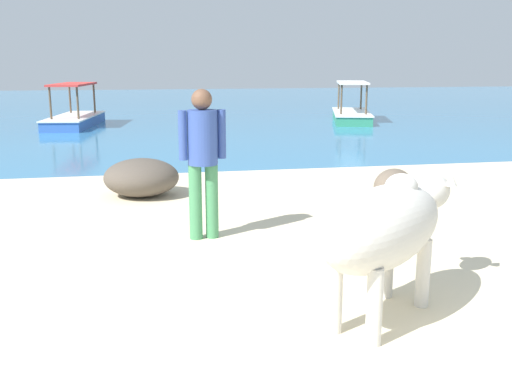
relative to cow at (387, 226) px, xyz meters
name	(u,v)px	position (x,y,z in m)	size (l,w,h in m)	color
sand_beach	(313,383)	(-0.79, -0.80, -0.73)	(18.00, 14.00, 0.04)	beige
water_surface	(166,109)	(-0.79, 21.20, -0.75)	(60.00, 36.00, 0.03)	teal
cow	(387,226)	(0.00, 0.00, 0.00)	(1.69, 1.54, 1.07)	beige
person_standing	(203,153)	(-1.13, 2.28, 0.24)	(0.51, 0.32, 1.62)	#428956
shore_rock_large	(393,186)	(1.56, 3.37, -0.46)	(0.61, 0.49, 0.49)	#6B5B4C
shore_rock_medium	(141,177)	(-1.80, 4.51, -0.44)	(1.07, 0.98, 0.54)	brown
boat_blue	(75,117)	(-3.79, 14.74, -0.46)	(1.65, 3.80, 1.29)	#3866B7
boat_green	(351,113)	(5.03, 14.62, -0.46)	(2.15, 3.85, 1.29)	#338E66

